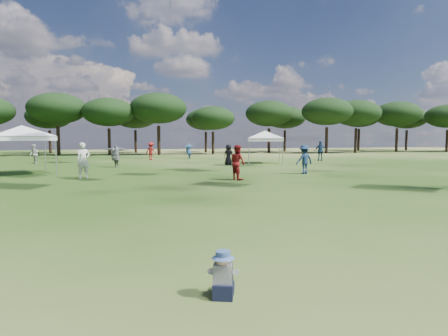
# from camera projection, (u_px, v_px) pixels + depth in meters

# --- Properties ---
(tree_line) EXTENTS (108.78, 17.63, 7.77)m
(tree_line) POSITION_uv_depth(u_px,v_px,m) (149.00, 112.00, 48.47)
(tree_line) COLOR black
(tree_line) RESTS_ON ground
(tent_left) EXTENTS (5.72, 5.72, 3.01)m
(tent_left) POSITION_uv_depth(u_px,v_px,m) (22.00, 128.00, 20.86)
(tent_left) COLOR gray
(tent_left) RESTS_ON ground
(tent_right) EXTENTS (5.28, 5.28, 2.92)m
(tent_right) POSITION_uv_depth(u_px,v_px,m) (265.00, 132.00, 30.03)
(tent_right) COLOR gray
(tent_right) RESTS_ON ground
(toddler) EXTENTS (0.44, 0.48, 0.59)m
(toddler) POSITION_uv_depth(u_px,v_px,m) (223.00, 276.00, 4.64)
(toddler) COLOR black
(toddler) RESTS_ON ground
(festival_crowd) EXTENTS (30.96, 21.13, 1.92)m
(festival_crowd) POSITION_uv_depth(u_px,v_px,m) (118.00, 155.00, 26.15)
(festival_crowd) COLOR silver
(festival_crowd) RESTS_ON ground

